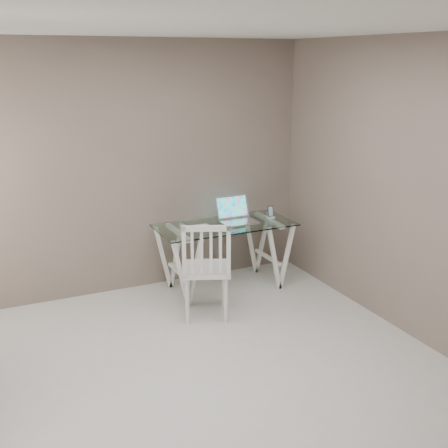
% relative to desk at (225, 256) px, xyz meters
% --- Properties ---
extents(room, '(4.50, 4.52, 2.71)m').
position_rel_desk_xyz_m(room, '(-0.97, -1.77, 1.33)').
color(room, beige).
rests_on(room, ground).
extents(desk, '(1.50, 0.70, 0.75)m').
position_rel_desk_xyz_m(desk, '(0.00, 0.00, 0.00)').
color(desk, silver).
rests_on(desk, ground).
extents(chair, '(0.60, 0.60, 1.01)m').
position_rel_desk_xyz_m(chair, '(-0.50, -0.63, 0.17)').
color(chair, silver).
rests_on(chair, ground).
extents(laptop, '(0.39, 0.36, 0.27)m').
position_rel_desk_xyz_m(laptop, '(0.17, 0.06, 0.43)').
color(laptop, silver).
rests_on(laptop, desk).
extents(keyboard, '(0.27, 0.11, 0.01)m').
position_rel_desk_xyz_m(keyboard, '(-0.30, 0.04, 0.37)').
color(keyboard, silver).
rests_on(keyboard, desk).
extents(mouse, '(0.10, 0.06, 0.03)m').
position_rel_desk_xyz_m(mouse, '(-0.13, -0.24, 0.38)').
color(mouse, white).
rests_on(mouse, desk).
extents(phone_dock, '(0.07, 0.07, 0.14)m').
position_rel_desk_xyz_m(phone_dock, '(0.58, 0.02, 0.40)').
color(phone_dock, white).
rests_on(phone_dock, desk).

